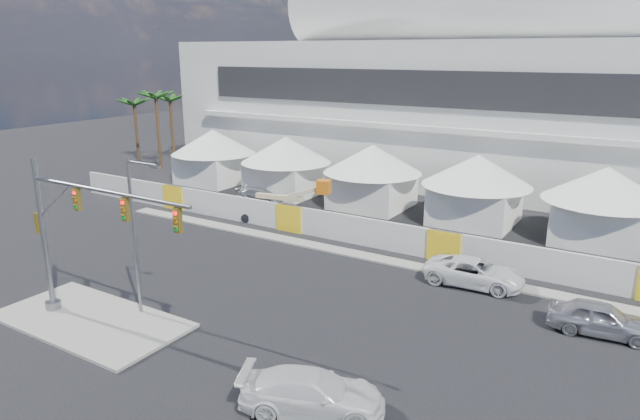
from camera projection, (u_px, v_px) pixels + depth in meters
The scene contains 13 objects.
ground at pixel (222, 328), 27.86m from camera, with size 160.00×160.00×0.00m, color black.
median_island at pixel (91, 320), 28.44m from camera, with size 10.00×5.00×0.15m, color gray.
stadium at pixel (574, 90), 54.84m from camera, with size 80.00×24.80×21.98m.
tent_row at pixel (422, 177), 46.39m from camera, with size 53.40×8.40×5.40m.
hoarding_fence at pixel (444, 246), 36.41m from camera, with size 70.00×0.25×2.00m, color silver.
palm_cluster at pixel (171, 105), 67.14m from camera, with size 10.60×10.60×8.55m.
sedan_silver at pixel (601, 318), 27.02m from camera, with size 4.73×1.90×1.61m, color #B3B3B8.
pickup_curb at pixel (474, 272), 32.71m from camera, with size 5.60×2.58×1.56m, color white.
pickup_near at pixel (312, 393), 21.20m from camera, with size 5.44×2.21×1.58m, color silver.
lot_car_c at pixel (260, 195), 50.74m from camera, with size 4.32×1.76×1.25m, color #B7B7BC.
traffic_mast at pixel (70, 235), 27.32m from camera, with size 10.67×0.77×7.92m.
streetlight_median at pixel (136, 227), 27.89m from camera, with size 2.22×0.22×8.01m.
boom_lift at pixel (272, 210), 44.68m from camera, with size 7.48×2.35×3.71m.
Camera 1 is at (17.40, -18.95, 13.06)m, focal length 32.00 mm.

